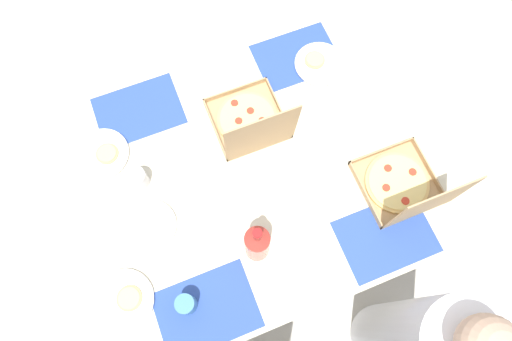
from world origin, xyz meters
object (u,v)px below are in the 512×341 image
Objects in this scene: pizza_box_corner_left at (404,187)px; plate_far_right at (150,226)px; cup_clear_right at (186,304)px; diner_left_seat at (417,340)px; plate_middle at (319,64)px; pizza_box_edge_far at (250,122)px; plate_near_left at (123,301)px; soda_bottle at (257,243)px; plate_far_left at (102,154)px; cup_clear_left at (138,179)px.

plate_far_right is at bearing -13.27° from pizza_box_corner_left.
cup_clear_right is 0.08× the size of diner_left_seat.
plate_middle is 1.01m from plate_far_right.
pizza_box_edge_far is 1.12m from diner_left_seat.
plate_far_right is at bearing -82.34° from cup_clear_right.
pizza_box_corner_left is at bearing 95.33° from plate_middle.
diner_left_seat reaches higher than plate_near_left.
pizza_box_edge_far is at bearing -129.03° from cup_clear_right.
cup_clear_right is (0.31, 0.10, -0.08)m from soda_bottle.
plate_middle is 1.01m from plate_far_left.
pizza_box_corner_left is at bearing -173.71° from cup_clear_right.
plate_far_right is 0.17× the size of diner_left_seat.
diner_left_seat is at bearing 130.12° from cup_clear_left.
plate_far_left is at bearing -75.32° from plate_far_right.
cup_clear_right is at bearing 41.02° from plate_middle.
plate_far_right is 0.34m from cup_clear_right.
pizza_box_corner_left is at bearing 151.14° from plate_far_left.
diner_left_seat is (-1.01, 0.55, -0.23)m from plate_near_left.
cup_clear_right is at bearing 50.97° from pizza_box_edge_far.
soda_bottle is (-0.53, 0.00, 0.12)m from plate_near_left.
pizza_box_corner_left is at bearing -103.88° from diner_left_seat.
soda_bottle reaches higher than plate_far_left.
plate_far_right is (0.52, 0.25, -0.04)m from pizza_box_edge_far.
cup_clear_left is at bearing 14.69° from plate_middle.
soda_bottle is at bearing -48.68° from diner_left_seat.
cup_clear_right is 0.95m from diner_left_seat.
pizza_box_corner_left is at bearing -179.37° from soda_bottle.
plate_near_left is 1.11× the size of plate_far_right.
plate_far_right is at bearing 104.68° from plate_far_left.
plate_middle and plate_far_left have the same top height.
cup_clear_left is (-0.02, -0.19, 0.04)m from plate_far_right.
cup_clear_right is (0.87, 0.75, 0.04)m from plate_middle.
cup_clear_right is (-0.14, 0.69, 0.04)m from plate_far_left.
soda_bottle is 0.55m from cup_clear_left.
pizza_box_corner_left is 1.00× the size of pizza_box_edge_far.
pizza_box_corner_left is 3.22× the size of cup_clear_right.
pizza_box_corner_left is 1.04m from cup_clear_left.
diner_left_seat is (0.14, 0.55, -0.27)m from pizza_box_corner_left.
plate_far_left is at bearing -9.94° from pizza_box_edge_far.
pizza_box_corner_left is 1.14m from plate_near_left.
plate_middle is 1.23m from diner_left_seat.
plate_far_left is at bearing -97.43° from plate_near_left.
plate_far_left is at bearing -50.87° from diner_left_seat.
plate_far_left is at bearing -28.86° from pizza_box_corner_left.
cup_clear_right is (0.47, 0.58, 0.00)m from pizza_box_edge_far.
diner_left_seat is at bearing 107.09° from pizza_box_edge_far.
pizza_box_corner_left is 3.53× the size of cup_clear_left.
plate_near_left is 1.03× the size of plate_far_left.
soda_bottle is at bearing 128.49° from cup_clear_left.
cup_clear_left is at bearing -95.10° from plate_far_right.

